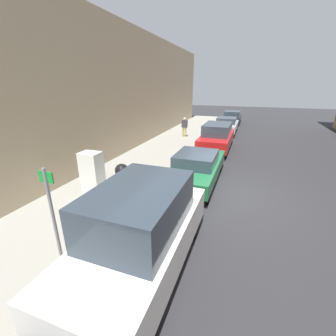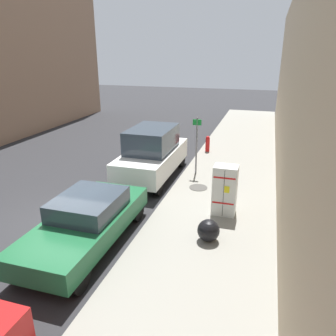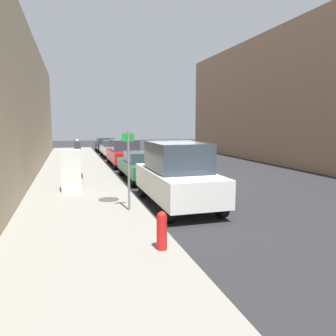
{
  "view_description": "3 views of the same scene",
  "coord_description": "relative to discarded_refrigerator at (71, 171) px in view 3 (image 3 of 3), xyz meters",
  "views": [
    {
      "loc": [
        0.56,
        -8.43,
        4.12
      ],
      "look_at": [
        -2.31,
        -0.54,
        0.99
      ],
      "focal_mm": 24.0,
      "sensor_mm": 36.0,
      "label": 1
    },
    {
      "loc": [
        -5.89,
        7.67,
        5.17
      ],
      "look_at": [
        -2.6,
        -3.14,
        1.09
      ],
      "focal_mm": 35.0,
      "sensor_mm": 36.0,
      "label": 2
    },
    {
      "loc": [
        -4.85,
        -15.08,
        2.8
      ],
      "look_at": [
        -0.63,
        -1.08,
        0.79
      ],
      "focal_mm": 35.0,
      "sensor_mm": 36.0,
      "label": 3
    }
  ],
  "objects": [
    {
      "name": "parked_suv_red",
      "position": [
        3.42,
        8.44,
        -0.09
      ],
      "size": [
        1.86,
        4.69,
        1.73
      ],
      "color": "red",
      "rests_on": "ground"
    },
    {
      "name": "trash_bag",
      "position": [
        0.19,
        1.75,
        -0.5
      ],
      "size": [
        0.62,
        0.62,
        0.62
      ],
      "primitive_type": "sphere",
      "color": "black",
      "rests_on": "sidewalk_slab"
    },
    {
      "name": "parked_sedan_silver",
      "position": [
        3.42,
        14.27,
        -0.24
      ],
      "size": [
        1.81,
        4.37,
        1.41
      ],
      "color": "silver",
      "rests_on": "ground"
    },
    {
      "name": "parked_sedan_green",
      "position": [
        3.42,
        2.68,
        -0.23
      ],
      "size": [
        1.86,
        4.68,
        1.41
      ],
      "color": "#1E6038",
      "rests_on": "ground"
    },
    {
      "name": "ground_plane",
      "position": [
        4.83,
        2.0,
        -0.97
      ],
      "size": [
        80.0,
        80.0,
        0.0
      ],
      "primitive_type": "plane",
      "color": "#28282B"
    },
    {
      "name": "parked_sedan_dark",
      "position": [
        3.42,
        19.86,
        -0.26
      ],
      "size": [
        1.84,
        4.4,
        1.37
      ],
      "color": "black",
      "rests_on": "ground"
    },
    {
      "name": "manhole_cover",
      "position": [
        1.22,
        -1.81,
        -0.81
      ],
      "size": [
        0.7,
        0.7,
        0.02
      ],
      "primitive_type": "cylinder",
      "color": "#47443F",
      "rests_on": "sidewalk_slab"
    },
    {
      "name": "discarded_refrigerator",
      "position": [
        0.0,
        0.0,
        0.0
      ],
      "size": [
        0.75,
        0.59,
        1.63
      ],
      "color": "silver",
      "rests_on": "sidewalk_slab"
    },
    {
      "name": "fire_hydrant",
      "position": [
        1.77,
        -6.71,
        -0.39
      ],
      "size": [
        0.22,
        0.22,
        0.82
      ],
      "color": "red",
      "rests_on": "sidewalk_slab"
    },
    {
      "name": "street_sign_post",
      "position": [
        1.67,
        -3.39,
        0.55
      ],
      "size": [
        0.36,
        0.07,
        2.42
      ],
      "color": "slate",
      "rests_on": "sidewalk_slab"
    },
    {
      "name": "parked_van_white",
      "position": [
        3.42,
        -2.74,
        0.11
      ],
      "size": [
        1.91,
        4.63,
        2.17
      ],
      "color": "silver",
      "rests_on": "ground"
    },
    {
      "name": "sidewalk_slab",
      "position": [
        0.27,
        2.0,
        -0.89
      ],
      "size": [
        3.86,
        44.0,
        0.15
      ],
      "primitive_type": "cube",
      "color": "gray",
      "rests_on": "ground"
    },
    {
      "name": "building_facade_near",
      "position": [
        -2.56,
        2.0,
        2.74
      ],
      "size": [
        1.79,
        39.6,
        7.41
      ],
      "primitive_type": "cube",
      "color": "tan",
      "rests_on": "ground"
    },
    {
      "name": "pedestrian_walking_far",
      "position": [
        0.51,
        10.83,
        0.05
      ],
      "size": [
        0.44,
        0.22,
        1.53
      ],
      "rotation": [
        0.0,
        0.0,
        0.47
      ],
      "color": "#A8934C",
      "rests_on": "sidewalk_slab"
    }
  ]
}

